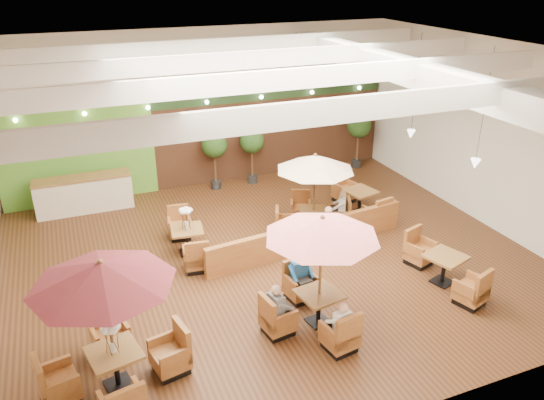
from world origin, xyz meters
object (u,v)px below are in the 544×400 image
topiary_1 (252,143)px  table_0 (106,304)px  service_counter (84,194)px  table_5 (360,202)px  diner_0 (341,321)px  diner_3 (328,221)px  diner_4 (341,204)px  table_1 (318,248)px  topiary_0 (214,147)px  table_3 (187,237)px  diner_2 (278,304)px  table_4 (444,270)px  diner_1 (300,272)px  topiary_2 (359,128)px  table_2 (315,179)px  booth_divider (309,237)px

topiary_1 → table_0: bearing=-124.4°
service_counter → table_5: 8.90m
diner_0 → diner_3: 4.49m
diner_4 → table_1: bearing=176.3°
table_0 → topiary_0: size_ratio=1.37×
table_3 → diner_3: (3.80, -1.05, 0.26)m
table_1 → diner_0: table_1 is taller
diner_2 → diner_4: diner_2 is taller
service_counter → diner_0: (4.39, -9.12, 0.15)m
topiary_0 → diner_2: size_ratio=2.66×
table_4 → diner_1: bearing=150.8°
table_3 → topiary_2: size_ratio=1.22×
service_counter → table_3: bearing=-58.5°
table_0 → diner_3: bearing=17.1°
topiary_2 → diner_2: size_ratio=2.74×
table_5 → topiary_0: bearing=122.3°
table_2 → table_3: bearing=-158.7°
diner_0 → diner_3: (1.84, 4.10, 0.02)m
table_4 → topiary_2: (2.22, 8.06, 1.22)m
table_2 → topiary_2: size_ratio=1.21×
booth_divider → table_5: table_5 is taller
table_2 → diner_3: size_ratio=3.33×
table_1 → diner_3: table_1 is taller
table_5 → diner_2: 6.64m
table_4 → diner_2: size_ratio=3.59×
table_5 → topiary_0: (-3.69, 3.73, 1.16)m
table_0 → topiary_0: 9.76m
table_1 → diner_2: size_ratio=3.47×
booth_divider → diner_3: 0.70m
table_1 → table_3: table_1 is taller
table_3 → diner_3: 3.95m
table_5 → diner_1: size_ratio=3.56×
topiary_1 → diner_2: topiary_1 is taller
table_1 → table_5: size_ratio=0.97×
table_1 → table_2: (1.91, 4.02, -0.23)m
diner_0 → table_0: bearing=162.4°
table_0 → table_4: table_0 is taller
table_3 → topiary_2: 8.94m
booth_divider → diner_2: bearing=-132.7°
table_4 → topiary_2: 8.45m
table_5 → diner_0: (-3.78, -5.60, 0.35)m
table_1 → table_4: bearing=-4.9°
table_1 → diner_2: table_1 is taller
topiary_0 → topiary_1: 1.39m
table_2 → diner_3: 1.32m
service_counter → topiary_1: (5.87, 0.20, 0.94)m
table_0 → diner_1: 4.76m
table_0 → diner_4: 8.47m
service_counter → table_0: table_0 is taller
table_1 → diner_3: bearing=49.5°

